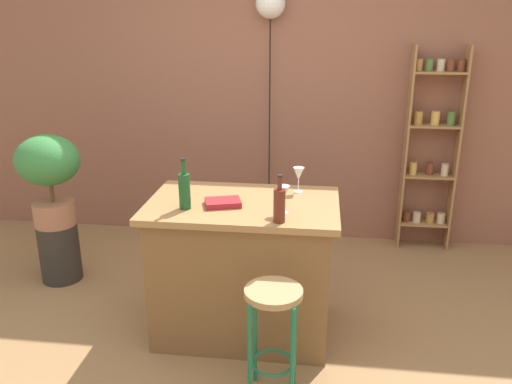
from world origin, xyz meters
TOP-DOWN VIEW (x-y plane):
  - ground at (0.00, 0.00)m, footprint 12.00×12.00m
  - back_wall at (0.00, 1.95)m, footprint 6.40×0.10m
  - kitchen_counter at (0.00, 0.30)m, footprint 1.17×0.75m
  - bar_stool at (0.25, -0.32)m, footprint 0.30×0.30m
  - spice_shelf at (1.39, 1.80)m, footprint 0.44×0.17m
  - plant_stool at (-1.52, 0.80)m, footprint 0.31×0.31m
  - potted_plant at (-1.52, 0.80)m, footprint 0.47×0.42m
  - bottle_olive_oil at (0.25, 0.01)m, footprint 0.07×0.07m
  - bottle_vinegar at (-0.32, 0.15)m, footprint 0.07×0.07m
  - wine_glass_left at (0.26, 0.15)m, footprint 0.07×0.07m
  - wine_glass_center at (0.33, 0.54)m, footprint 0.07×0.07m
  - cookbook at (-0.11, 0.23)m, footprint 0.24×0.20m
  - pendant_globe_light at (0.01, 1.84)m, footprint 0.25×0.25m

SIDE VIEW (x-z plane):
  - ground at x=0.00m, z-range 0.00..0.00m
  - plant_stool at x=-1.52m, z-range 0.00..0.46m
  - kitchen_counter at x=0.00m, z-range 0.00..0.89m
  - bar_stool at x=0.25m, z-range 0.15..0.80m
  - potted_plant at x=-1.52m, z-range 0.54..1.24m
  - spice_shelf at x=1.39m, z-range 0.03..1.78m
  - cookbook at x=-0.11m, z-range 0.89..0.93m
  - bottle_olive_oil at x=0.25m, z-range 0.86..1.13m
  - bottle_vinegar at x=-0.32m, z-range 0.85..1.16m
  - wine_glass_left at x=0.26m, z-range 0.93..1.09m
  - wine_glass_center at x=0.33m, z-range 0.93..1.09m
  - back_wall at x=0.00m, z-range 0.00..2.80m
  - pendant_globe_light at x=0.01m, z-range 0.95..3.14m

